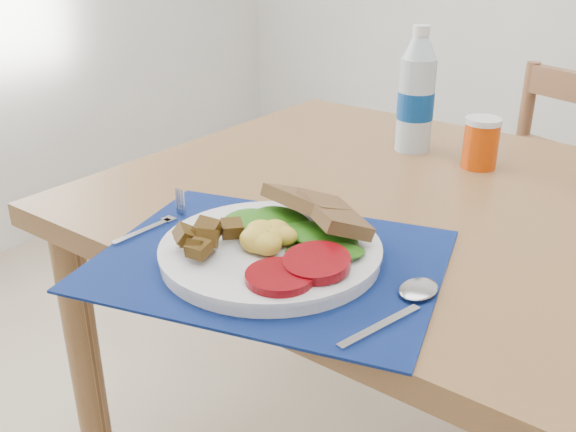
% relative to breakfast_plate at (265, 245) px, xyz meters
% --- Properties ---
extents(table, '(1.40, 0.90, 0.75)m').
position_rel_breakfast_plate_xyz_m(table, '(0.23, 0.35, -0.11)').
color(table, brown).
rests_on(table, ground).
extents(placemat, '(0.55, 0.48, 0.00)m').
position_rel_breakfast_plate_xyz_m(placemat, '(0.01, 0.00, -0.02)').
color(placemat, black).
rests_on(placemat, table).
extents(breakfast_plate, '(0.30, 0.30, 0.07)m').
position_rel_breakfast_plate_xyz_m(breakfast_plate, '(0.00, 0.00, 0.00)').
color(breakfast_plate, silver).
rests_on(breakfast_plate, placemat).
extents(fork, '(0.02, 0.15, 0.00)m').
position_rel_breakfast_plate_xyz_m(fork, '(-0.20, -0.01, -0.02)').
color(fork, '#B2B5BA').
rests_on(fork, placemat).
extents(spoon, '(0.05, 0.19, 0.01)m').
position_rel_breakfast_plate_xyz_m(spoon, '(0.21, 0.01, -0.02)').
color(spoon, '#B2B5BA').
rests_on(spoon, placemat).
extents(water_bottle, '(0.07, 0.07, 0.25)m').
position_rel_breakfast_plate_xyz_m(water_bottle, '(-0.06, 0.57, 0.09)').
color(water_bottle, '#ADBFCC').
rests_on(water_bottle, table).
extents(juice_glass, '(0.07, 0.07, 0.09)m').
position_rel_breakfast_plate_xyz_m(juice_glass, '(0.09, 0.54, 0.02)').
color(juice_glass, '#CB3E05').
rests_on(juice_glass, table).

